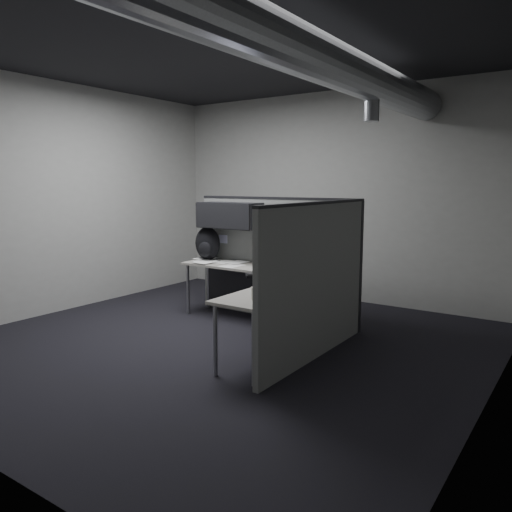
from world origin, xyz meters
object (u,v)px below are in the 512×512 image
Objects in this scene: desk at (265,282)px; monitor at (317,256)px; backpack at (207,244)px; phone at (281,287)px; keyboard at (266,275)px.

monitor is at bearing 25.86° from desk.
monitor is 1.78m from backpack.
backpack is at bearing 160.12° from phone.
monitor is 0.66m from keyboard.
phone is 2.25m from backpack.
desk is at bearing -174.04° from monitor.
monitor reaches higher than phone.
desk is 4.84× the size of keyboard.
phone reaches higher than keyboard.
backpack is (-1.93, 1.15, 0.19)m from phone.
phone is (0.55, -0.58, 0.02)m from keyboard.
desk is 4.64× the size of monitor.
backpack is (-1.22, 0.36, 0.35)m from desk.
desk is 1.07m from phone.
desk is 0.71m from monitor.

